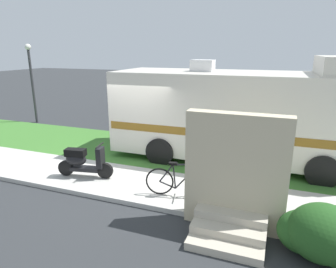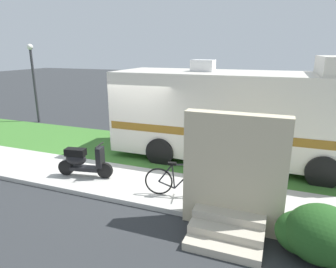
{
  "view_description": "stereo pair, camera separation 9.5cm",
  "coord_description": "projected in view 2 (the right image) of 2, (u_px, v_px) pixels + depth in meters",
  "views": [
    {
      "loc": [
        4.22,
        -7.76,
        3.55
      ],
      "look_at": [
        1.22,
        0.3,
        1.1
      ],
      "focal_mm": 31.84,
      "sensor_mm": 36.0,
      "label": 1
    },
    {
      "loc": [
        4.31,
        -7.72,
        3.55
      ],
      "look_at": [
        1.22,
        0.3,
        1.1
      ],
      "focal_mm": 31.84,
      "sensor_mm": 36.0,
      "label": 2
    }
  ],
  "objects": [
    {
      "name": "sidewalk",
      "position": [
        108.0,
        179.0,
        8.3
      ],
      "size": [
        24.0,
        2.0,
        0.12
      ],
      "color": "beige",
      "rests_on": "ground"
    },
    {
      "name": "street_lamp_post",
      "position": [
        33.0,
        75.0,
        14.42
      ],
      "size": [
        0.28,
        0.28,
        3.8
      ],
      "color": "#333338",
      "rests_on": "ground"
    },
    {
      "name": "bottle_green",
      "position": [
        212.0,
        191.0,
        7.23
      ],
      "size": [
        0.08,
        0.08,
        0.28
      ],
      "color": "#19722D",
      "rests_on": "ground"
    },
    {
      "name": "bicycle",
      "position": [
        180.0,
        181.0,
        7.14
      ],
      "size": [
        1.68,
        0.55,
        0.9
      ],
      "color": "black",
      "rests_on": "ground"
    },
    {
      "name": "grass_strip",
      "position": [
        149.0,
        150.0,
        10.73
      ],
      "size": [
        24.0,
        3.4,
        0.08
      ],
      "color": "#3D752D",
      "rests_on": "ground"
    },
    {
      "name": "scooter",
      "position": [
        83.0,
        161.0,
        8.24
      ],
      "size": [
        1.59,
        0.58,
        0.97
      ],
      "color": "black",
      "rests_on": "ground"
    },
    {
      "name": "bottle_spare",
      "position": [
        246.0,
        202.0,
        6.71
      ],
      "size": [
        0.07,
        0.07,
        0.3
      ],
      "color": "#19722D",
      "rests_on": "ground"
    },
    {
      "name": "bush_by_porch",
      "position": [
        320.0,
        236.0,
        5.07
      ],
      "size": [
        1.44,
        1.08,
        1.02
      ],
      "color": "#23511E",
      "rests_on": "ground"
    },
    {
      "name": "pickup_truck_near",
      "position": [
        188.0,
        106.0,
        14.14
      ],
      "size": [
        5.89,
        2.45,
        1.81
      ],
      "color": "#B7B29E",
      "rests_on": "ground"
    },
    {
      "name": "ground_plane",
      "position": [
        129.0,
        166.0,
        9.39
      ],
      "size": [
        80.0,
        80.0,
        0.0
      ],
      "primitive_type": "plane",
      "color": "#2D3033"
    },
    {
      "name": "porch_steps",
      "position": [
        232.0,
        186.0,
        5.84
      ],
      "size": [
        2.0,
        1.26,
        2.4
      ],
      "color": "#BCB29E",
      "rests_on": "ground"
    },
    {
      "name": "motorhome_rv",
      "position": [
        242.0,
        113.0,
        9.4
      ],
      "size": [
        7.9,
        2.83,
        3.37
      ],
      "color": "silver",
      "rests_on": "ground"
    },
    {
      "name": "pickup_truck_far",
      "position": [
        175.0,
        93.0,
        18.18
      ],
      "size": [
        5.5,
        2.24,
        1.89
      ],
      "color": "maroon",
      "rests_on": "ground"
    }
  ]
}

